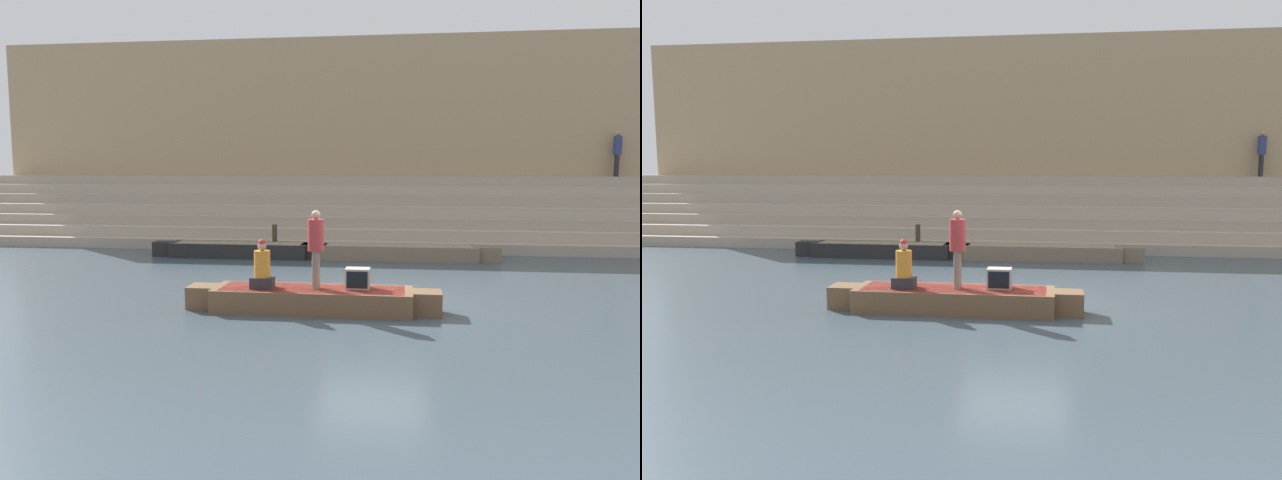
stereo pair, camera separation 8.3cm
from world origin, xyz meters
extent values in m
plane|color=#3D4C56|center=(0.00, 0.00, 0.00)|extent=(120.00, 120.00, 0.00)
cube|color=tan|center=(0.00, 10.29, 0.19)|extent=(36.00, 4.57, 0.38)
cube|color=#B2A28D|center=(0.00, 10.62, 0.57)|extent=(36.00, 3.92, 0.38)
cube|color=tan|center=(0.00, 10.95, 0.95)|extent=(36.00, 3.27, 0.38)
cube|color=#B2A28D|center=(0.00, 11.27, 1.33)|extent=(36.00, 2.61, 0.38)
cube|color=tan|center=(0.00, 11.60, 1.70)|extent=(36.00, 1.96, 0.38)
cube|color=#B2A28D|center=(0.00, 11.93, 2.08)|extent=(36.00, 1.31, 0.38)
cube|color=tan|center=(0.00, 12.25, 2.46)|extent=(36.00, 0.65, 0.38)
cube|color=tan|center=(0.00, 13.18, 4.21)|extent=(34.20, 1.20, 8.42)
cube|color=brown|center=(0.00, 12.56, 0.30)|extent=(34.20, 0.12, 0.60)
cube|color=brown|center=(-1.25, -0.89, 0.24)|extent=(4.27, 1.21, 0.49)
cube|color=#993328|center=(-1.25, -0.89, 0.46)|extent=(3.93, 1.11, 0.05)
cube|color=brown|center=(1.19, -0.89, 0.24)|extent=(0.60, 0.67, 0.49)
cube|color=brown|center=(-3.68, -0.89, 0.24)|extent=(0.60, 0.67, 0.49)
cylinder|color=olive|center=(-1.89, -0.19, 0.39)|extent=(2.34, 0.04, 0.04)
cylinder|color=#756656|center=(-1.17, -0.79, 0.89)|extent=(0.15, 0.15, 0.81)
cylinder|color=#756656|center=(-1.17, -0.98, 0.89)|extent=(0.15, 0.15, 0.81)
cylinder|color=#B23333|center=(-1.17, -0.88, 1.63)|extent=(0.35, 0.35, 0.68)
sphere|color=tan|center=(-1.17, -0.88, 2.07)|extent=(0.19, 0.19, 0.19)
cube|color=#28282D|center=(-2.32, -0.99, 0.60)|extent=(0.49, 0.38, 0.24)
cylinder|color=orange|center=(-2.32, -0.99, 1.01)|extent=(0.35, 0.35, 0.57)
sphere|color=tan|center=(-2.32, -0.99, 1.39)|extent=(0.19, 0.19, 0.19)
sphere|color=red|center=(-2.32, -0.99, 1.46)|extent=(0.16, 0.16, 0.16)
cube|color=#9E998E|center=(-0.29, -0.76, 0.70)|extent=(0.52, 0.41, 0.44)
cube|color=black|center=(-0.29, -0.96, 0.70)|extent=(0.44, 0.02, 0.36)
cube|color=black|center=(-4.87, 6.49, 0.24)|extent=(4.67, 1.01, 0.49)
cube|color=tan|center=(-4.87, 6.49, 0.46)|extent=(4.29, 0.91, 0.05)
cube|color=black|center=(-2.21, 6.49, 0.24)|extent=(0.65, 0.55, 0.49)
cube|color=black|center=(-7.53, 6.49, 0.24)|extent=(0.65, 0.55, 0.49)
cube|color=#756651|center=(0.49, 6.56, 0.24)|extent=(5.11, 1.01, 0.49)
cube|color=tan|center=(0.49, 6.56, 0.46)|extent=(4.70, 0.91, 0.05)
cube|color=#756651|center=(3.40, 6.56, 0.24)|extent=(0.71, 0.55, 0.49)
cube|color=#756651|center=(-2.42, 6.56, 0.24)|extent=(0.71, 0.55, 0.49)
cylinder|color=#473828|center=(-3.85, 7.49, 0.52)|extent=(0.17, 0.17, 1.03)
cylinder|color=#28282D|center=(8.94, 12.34, 3.08)|extent=(0.13, 0.13, 0.86)
cylinder|color=#28282D|center=(8.94, 12.17, 3.08)|extent=(0.13, 0.13, 0.86)
cylinder|color=navy|center=(8.94, 12.25, 3.88)|extent=(0.32, 0.32, 0.72)
sphere|color=tan|center=(8.94, 12.25, 4.34)|extent=(0.21, 0.21, 0.21)
camera|label=1|loc=(0.70, -13.89, 3.12)|focal=35.00mm
camera|label=2|loc=(0.78, -13.87, 3.12)|focal=35.00mm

